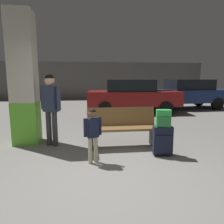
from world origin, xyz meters
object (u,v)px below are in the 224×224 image
(structural_pillar, at_px, (24,80))
(adult, at_px, (51,102))
(child, at_px, (93,130))
(suitcase, at_px, (163,140))
(parked_car_side, at_px, (186,93))
(bench, at_px, (122,127))
(backpack_bright, at_px, (163,118))
(parked_car_near, at_px, (132,95))

(structural_pillar, height_order, adult, structural_pillar)
(structural_pillar, distance_m, child, 2.30)
(suitcase, relative_size, parked_car_side, 0.14)
(structural_pillar, bearing_deg, bench, -14.11)
(bench, height_order, backpack_bright, backpack_bright)
(structural_pillar, relative_size, child, 3.01)
(adult, bearing_deg, child, -51.66)
(suitcase, xyz_separation_m, parked_car_near, (0.60, 5.36, 0.48))
(adult, bearing_deg, suitcase, -22.37)
(structural_pillar, distance_m, backpack_bright, 3.30)
(adult, height_order, parked_car_side, adult)
(bench, relative_size, suitcase, 2.65)
(structural_pillar, height_order, child, structural_pillar)
(backpack_bright, bearing_deg, adult, 157.62)
(structural_pillar, bearing_deg, backpack_bright, -23.12)
(backpack_bright, distance_m, parked_car_side, 7.33)
(structural_pillar, bearing_deg, adult, -25.76)
(parked_car_near, bearing_deg, bench, -105.60)
(structural_pillar, xyz_separation_m, suitcase, (2.95, -1.26, -1.20))
(backpack_bright, distance_m, child, 1.43)
(structural_pillar, distance_m, bench, 2.56)
(child, relative_size, adult, 0.62)
(suitcase, relative_size, backpack_bright, 1.78)
(bench, xyz_separation_m, parked_car_near, (1.30, 4.66, 0.36))
(parked_car_near, bearing_deg, child, -109.94)
(bench, relative_size, child, 1.57)
(structural_pillar, bearing_deg, parked_car_near, 49.06)
(suitcase, distance_m, backpack_bright, 0.45)
(adult, relative_size, parked_car_side, 0.39)
(backpack_bright, xyz_separation_m, child, (-1.41, -0.19, -0.14))
(parked_car_side, bearing_deg, parked_car_near, -163.07)
(bench, distance_m, adult, 1.74)
(backpack_bright, bearing_deg, structural_pillar, 156.88)
(backpack_bright, relative_size, parked_car_near, 0.08)
(suitcase, bearing_deg, child, -172.19)
(suitcase, height_order, backpack_bright, backpack_bright)
(bench, bearing_deg, child, -128.71)
(child, relative_size, parked_car_side, 0.24)
(adult, bearing_deg, bench, -9.15)
(bench, bearing_deg, adult, 170.85)
(bench, height_order, child, child)
(backpack_bright, bearing_deg, suitcase, 22.69)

